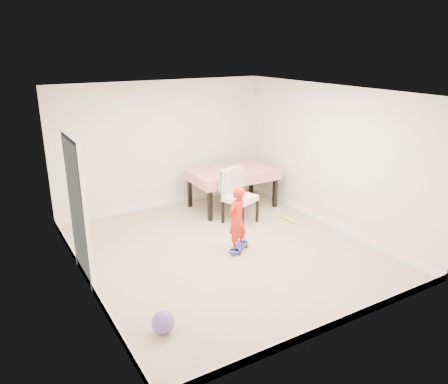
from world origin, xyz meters
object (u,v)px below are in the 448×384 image
dining_table (232,188)px  child (237,221)px  skateboard (239,248)px  balloon (163,322)px  dining_chair (240,197)px

dining_table → child: (-1.05, -1.84, 0.14)m
dining_table → skateboard: bearing=-118.0°
child → balloon: child is taller
skateboard → child: child is taller
child → balloon: bearing=14.0°
dining_table → dining_chair: size_ratio=1.66×
child → dining_chair: bearing=-147.3°
dining_chair → dining_table: bearing=48.1°
dining_chair → balloon: (-2.61, -2.40, -0.39)m
dining_chair → child: child is taller
dining_table → dining_chair: 0.88m
dining_table → balloon: 4.36m
dining_chair → balloon: size_ratio=3.76×
dining_chair → child: 1.26m
child → balloon: (-1.88, -1.37, -0.41)m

